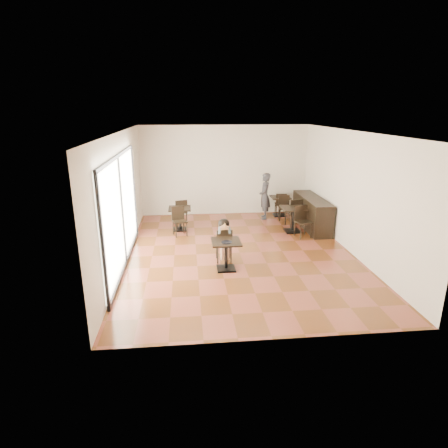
{
  "coord_description": "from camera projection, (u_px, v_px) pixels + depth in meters",
  "views": [
    {
      "loc": [
        -1.38,
        -9.37,
        3.76
      ],
      "look_at": [
        -0.48,
        -0.54,
        1.0
      ],
      "focal_mm": 30.0,
      "sensor_mm": 36.0,
      "label": 1
    }
  ],
  "objects": [
    {
      "name": "chair_back_b",
      "position": [
        284.0,
        208.0,
        13.01
      ],
      "size": [
        0.42,
        0.42,
        0.85
      ],
      "primitive_type": null,
      "rotation": [
        0.0,
        0.0,
        -0.11
      ],
      "color": "black",
      "rests_on": "floor"
    },
    {
      "name": "chair_mid_b",
      "position": [
        303.0,
        222.0,
        11.24
      ],
      "size": [
        0.52,
        0.52,
        0.95
      ],
      "primitive_type": null,
      "rotation": [
        0.0,
        0.0,
        0.24
      ],
      "color": "black",
      "rests_on": "floor"
    },
    {
      "name": "chair_left_b",
      "position": [
        180.0,
        222.0,
        11.41
      ],
      "size": [
        0.49,
        0.49,
        0.88
      ],
      "primitive_type": null,
      "rotation": [
        0.0,
        0.0,
        0.29
      ],
      "color": "black",
      "rests_on": "floor"
    },
    {
      "name": "child_chair",
      "position": [
        224.0,
        244.0,
        9.5
      ],
      "size": [
        0.4,
        0.4,
        0.88
      ],
      "primitive_type": null,
      "rotation": [
        0.0,
        0.0,
        3.14
      ],
      "color": "black",
      "rests_on": "floor"
    },
    {
      "name": "child",
      "position": [
        224.0,
        240.0,
        9.47
      ],
      "size": [
        0.4,
        0.55,
        1.11
      ],
      "primitive_type": null,
      "color": "gray",
      "rests_on": "child_chair"
    },
    {
      "name": "service_counter",
      "position": [
        312.0,
        213.0,
        12.15
      ],
      "size": [
        0.6,
        2.4,
        1.0
      ],
      "primitive_type": "cube",
      "color": "black",
      "rests_on": "floor"
    },
    {
      "name": "plate",
      "position": [
        227.0,
        242.0,
        8.79
      ],
      "size": [
        0.25,
        0.25,
        0.01
      ],
      "primitive_type": "cylinder",
      "color": "black",
      "rests_on": "child_table"
    },
    {
      "name": "wall_front",
      "position": [
        277.0,
        252.0,
        5.87
      ],
      "size": [
        6.0,
        0.01,
        3.2
      ],
      "primitive_type": "cube",
      "color": "beige",
      "rests_on": "floor"
    },
    {
      "name": "storefront_window",
      "position": [
        121.0,
        211.0,
        8.97
      ],
      "size": [
        0.04,
        4.5,
        2.6
      ],
      "primitive_type": "cube",
      "color": "white",
      "rests_on": "floor"
    },
    {
      "name": "chair_back_a",
      "position": [
        280.0,
        204.0,
        13.54
      ],
      "size": [
        0.42,
        0.42,
        0.85
      ],
      "primitive_type": null,
      "rotation": [
        0.0,
        0.0,
        3.03
      ],
      "color": "black",
      "rests_on": "floor"
    },
    {
      "name": "pizza_slice",
      "position": [
        225.0,
        227.0,
        9.17
      ],
      "size": [
        0.26,
        0.2,
        0.06
      ],
      "primitive_type": null,
      "color": "#EECE79",
      "rests_on": "child"
    },
    {
      "name": "wall_back",
      "position": [
        225.0,
        171.0,
        13.47
      ],
      "size": [
        6.0,
        0.01,
        3.2
      ],
      "primitive_type": "cube",
      "color": "beige",
      "rests_on": "floor"
    },
    {
      "name": "adult_patron",
      "position": [
        265.0,
        196.0,
        13.07
      ],
      "size": [
        0.45,
        0.63,
        1.62
      ],
      "primitive_type": "imported",
      "rotation": [
        0.0,
        0.0,
        -1.68
      ],
      "color": "#3C3B41",
      "rests_on": "floor"
    },
    {
      "name": "floor",
      "position": [
        240.0,
        253.0,
        10.15
      ],
      "size": [
        6.0,
        8.0,
        0.01
      ],
      "primitive_type": "cube",
      "color": "brown",
      "rests_on": "ground"
    },
    {
      "name": "wall_left",
      "position": [
        122.0,
        198.0,
        9.38
      ],
      "size": [
        0.01,
        8.0,
        3.2
      ],
      "primitive_type": "cube",
      "color": "beige",
      "rests_on": "floor"
    },
    {
      "name": "chair_mid_a",
      "position": [
        293.0,
        212.0,
        12.28
      ],
      "size": [
        0.52,
        0.52,
        0.95
      ],
      "primitive_type": null,
      "rotation": [
        0.0,
        0.0,
        3.38
      ],
      "color": "black",
      "rests_on": "floor"
    },
    {
      "name": "child_table",
      "position": [
        226.0,
        255.0,
        9.0
      ],
      "size": [
        0.69,
        0.69,
        0.73
      ],
      "primitive_type": null,
      "color": "black",
      "rests_on": "floor"
    },
    {
      "name": "cafe_table_mid",
      "position": [
        293.0,
        220.0,
        11.77
      ],
      "size": [
        0.9,
        0.9,
        0.79
      ],
      "primitive_type": null,
      "rotation": [
        0.0,
        0.0,
        0.24
      ],
      "color": "black",
      "rests_on": "floor"
    },
    {
      "name": "chair_left_a",
      "position": [
        180.0,
        212.0,
        12.45
      ],
      "size": [
        0.49,
        0.49,
        0.88
      ],
      "primitive_type": null,
      "rotation": [
        0.0,
        0.0,
        3.43
      ],
      "color": "black",
      "rests_on": "floor"
    },
    {
      "name": "wall_right",
      "position": [
        352.0,
        193.0,
        9.96
      ],
      "size": [
        0.01,
        8.0,
        3.2
      ],
      "primitive_type": "cube",
      "color": "beige",
      "rests_on": "floor"
    },
    {
      "name": "cafe_table_left",
      "position": [
        180.0,
        219.0,
        11.95
      ],
      "size": [
        0.86,
        0.86,
        0.73
      ],
      "primitive_type": null,
      "rotation": [
        0.0,
        0.0,
        0.29
      ],
      "color": "black",
      "rests_on": "floor"
    },
    {
      "name": "ceiling",
      "position": [
        241.0,
        132.0,
        9.2
      ],
      "size": [
        6.0,
        8.0,
        0.01
      ],
      "primitive_type": "cube",
      "color": "silver",
      "rests_on": "floor"
    },
    {
      "name": "cafe_table_back",
      "position": [
        280.0,
        206.0,
        13.55
      ],
      "size": [
        0.74,
        0.74,
        0.71
      ],
      "primitive_type": null,
      "rotation": [
        0.0,
        0.0,
        -0.11
      ],
      "color": "black",
      "rests_on": "floor"
    }
  ]
}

